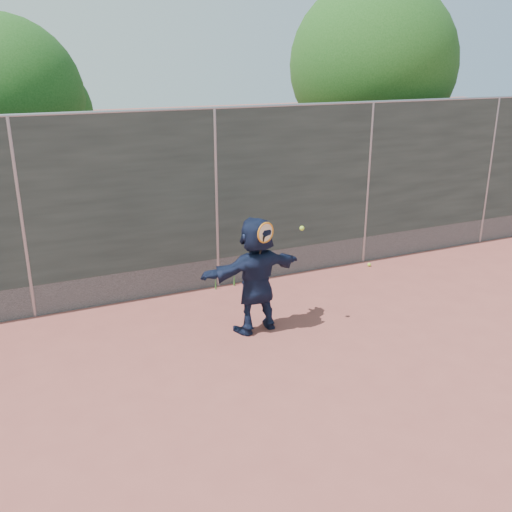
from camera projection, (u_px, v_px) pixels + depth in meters
name	position (u px, v px, depth m)	size (l,w,h in m)	color
ground	(321.00, 385.00, 6.90)	(80.00, 80.00, 0.00)	#9E4C42
player	(256.00, 275.00, 8.04)	(1.57, 0.50, 1.69)	#141D39
ball_ground	(369.00, 265.00, 10.80)	(0.07, 0.07, 0.07)	#AEDD31
fence	(216.00, 196.00, 9.38)	(20.00, 0.06, 3.03)	#38423D
swing_action	(269.00, 233.00, 7.70)	(0.76, 0.14, 0.51)	orange
tree_right	(378.00, 70.00, 12.51)	(3.78, 3.60, 5.39)	#382314
tree_left	(10.00, 104.00, 10.44)	(3.15, 3.00, 4.53)	#382314
weed_clump	(236.00, 278.00, 9.88)	(0.68, 0.07, 0.30)	#387226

